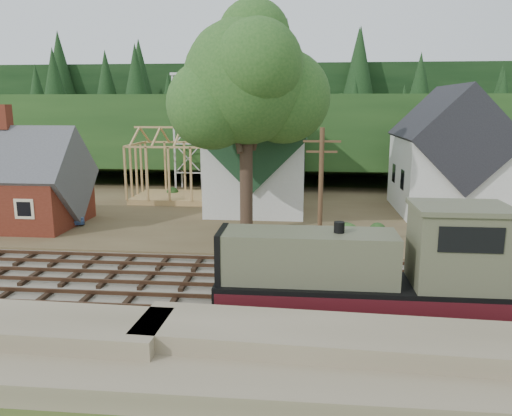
{
  "coord_description": "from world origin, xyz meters",
  "views": [
    {
      "loc": [
        5.98,
        -24.13,
        9.31
      ],
      "look_at": [
        3.07,
        6.0,
        3.0
      ],
      "focal_mm": 35.0,
      "sensor_mm": 36.0,
      "label": 1
    }
  ],
  "objects": [
    {
      "name": "ground",
      "position": [
        0.0,
        0.0,
        0.0
      ],
      "size": [
        140.0,
        140.0,
        0.0
      ],
      "primitive_type": "plane",
      "color": "#384C1E",
      "rests_on": "ground"
    },
    {
      "name": "embankment",
      "position": [
        0.0,
        -8.5,
        0.0
      ],
      "size": [
        64.0,
        5.0,
        1.6
      ],
      "primitive_type": "cube",
      "color": "#7F7259",
      "rests_on": "ground"
    },
    {
      "name": "railroad_bed",
      "position": [
        0.0,
        0.0,
        0.08
      ],
      "size": [
        64.0,
        11.0,
        0.16
      ],
      "primitive_type": "cube",
      "color": "#726B5B",
      "rests_on": "ground"
    },
    {
      "name": "village_flat",
      "position": [
        0.0,
        18.0,
        0.15
      ],
      "size": [
        64.0,
        26.0,
        0.3
      ],
      "primitive_type": "cube",
      "color": "brown",
      "rests_on": "ground"
    },
    {
      "name": "hillside",
      "position": [
        0.0,
        42.0,
        0.0
      ],
      "size": [
        70.0,
        28.96,
        12.74
      ],
      "primitive_type": "cube",
      "rotation": [
        -0.17,
        0.0,
        0.0
      ],
      "color": "#1E3F19",
      "rests_on": "ground"
    },
    {
      "name": "ridge",
      "position": [
        0.0,
        58.0,
        0.0
      ],
      "size": [
        80.0,
        20.0,
        12.0
      ],
      "primitive_type": "cube",
      "color": "black",
      "rests_on": "ground"
    },
    {
      "name": "depot",
      "position": [
        -16.0,
        11.0,
        3.21
      ],
      "size": [
        10.8,
        7.41,
        9.0
      ],
      "color": "#5A2114",
      "rests_on": "village_flat"
    },
    {
      "name": "church",
      "position": [
        2.0,
        19.68,
        5.18
      ],
      "size": [
        8.4,
        15.17,
        13.0
      ],
      "color": "silver",
      "rests_on": "village_flat"
    },
    {
      "name": "farmhouse",
      "position": [
        18.0,
        19.0,
        4.87
      ],
      "size": [
        8.4,
        10.8,
        10.6
      ],
      "color": "silver",
      "rests_on": "village_flat"
    },
    {
      "name": "timber_frame",
      "position": [
        -6.0,
        22.0,
        3.27
      ],
      "size": [
        8.2,
        6.2,
        6.99
      ],
      "color": "tan",
      "rests_on": "village_flat"
    },
    {
      "name": "lattice_tower",
      "position": [
        -6.0,
        28.0,
        10.03
      ],
      "size": [
        3.2,
        3.2,
        12.12
      ],
      "color": "silver",
      "rests_on": "village_flat"
    },
    {
      "name": "big_tree",
      "position": [
        2.17,
        10.08,
        10.22
      ],
      "size": [
        10.9,
        8.4,
        14.7
      ],
      "color": "#38281E",
      "rests_on": "village_flat"
    },
    {
      "name": "telegraph_pole_near",
      "position": [
        7.0,
        5.2,
        4.25
      ],
      "size": [
        2.2,
        0.28,
        8.0
      ],
      "color": "#4C331E",
      "rests_on": "ground"
    },
    {
      "name": "locomotive",
      "position": [
        9.09,
        -3.0,
        2.21
      ],
      "size": [
        12.6,
        3.15,
        5.02
      ],
      "color": "black",
      "rests_on": "railroad_bed"
    },
    {
      "name": "car_blue",
      "position": [
        -11.83,
        12.22,
        0.96
      ],
      "size": [
        3.05,
        4.14,
        1.31
      ],
      "primitive_type": "imported",
      "rotation": [
        0.0,
        0.0,
        0.44
      ],
      "color": "#5C83C7",
      "rests_on": "village_flat"
    },
    {
      "name": "patio_set",
      "position": [
        -14.28,
        9.19,
        2.34
      ],
      "size": [
        2.15,
        2.15,
        2.39
      ],
      "color": "silver",
      "rests_on": "village_flat"
    }
  ]
}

